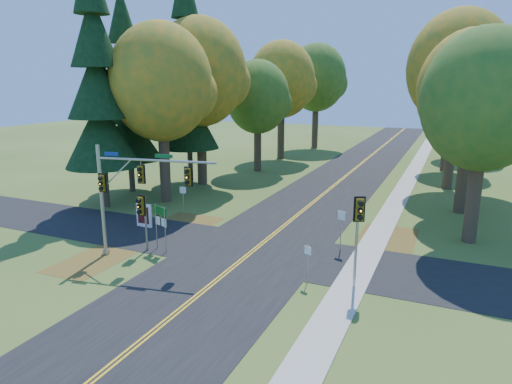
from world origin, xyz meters
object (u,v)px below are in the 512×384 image
at_px(traffic_mast, 128,187).
at_px(route_sign_cluster, 160,219).
at_px(east_signal_pole, 359,220).
at_px(info_kiosk, 144,215).

bearing_deg(traffic_mast, route_sign_cluster, 50.20).
bearing_deg(east_signal_pole, info_kiosk, 141.62).
relative_size(east_signal_pole, route_sign_cluster, 1.69).
height_order(traffic_mast, info_kiosk, traffic_mast).
bearing_deg(route_sign_cluster, east_signal_pole, 17.60).
distance_m(traffic_mast, east_signal_pole, 12.35).
xyz_separation_m(route_sign_cluster, info_kiosk, (-3.67, 3.20, -1.11)).
bearing_deg(east_signal_pole, traffic_mast, 160.11).
bearing_deg(route_sign_cluster, info_kiosk, 159.60).
bearing_deg(route_sign_cluster, traffic_mast, -99.17).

